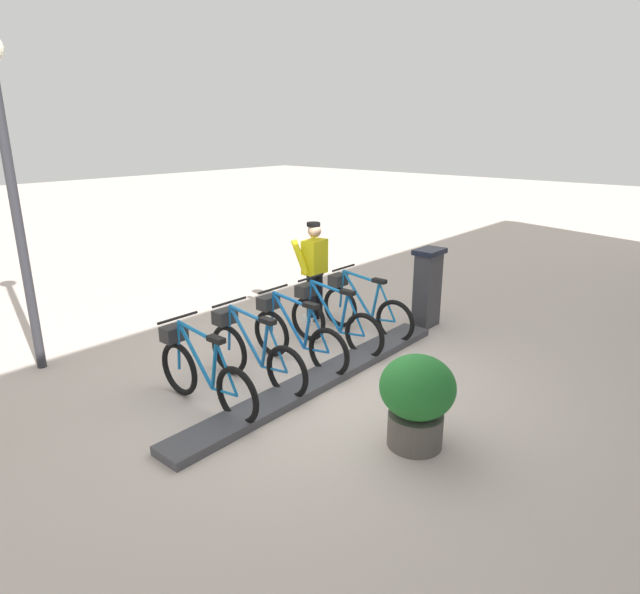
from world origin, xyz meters
TOP-DOWN VIEW (x-y plane):
  - ground_plane at (0.00, 0.00)m, footprint 60.00×60.00m
  - dock_rail_base at (0.00, 0.00)m, footprint 0.44×4.66m
  - payment_kiosk at (0.05, -2.69)m, footprint 0.36×0.52m
  - bike_docked_0 at (0.63, -1.73)m, footprint 1.72×0.54m
  - bike_docked_1 at (0.63, -0.96)m, footprint 1.72×0.54m
  - bike_docked_2 at (0.63, -0.19)m, footprint 1.72×0.54m
  - bike_docked_3 at (0.63, 0.59)m, footprint 1.72×0.54m
  - bike_docked_4 at (0.63, 1.36)m, footprint 1.72×0.54m
  - worker_near_rack at (1.59, -1.68)m, footprint 0.48×0.65m
  - lamp_post at (3.16, 2.13)m, footprint 0.32×0.32m
  - planter_bush at (-1.66, 0.46)m, footprint 0.76×0.76m

SIDE VIEW (x-z plane):
  - ground_plane at x=0.00m, z-range 0.00..0.00m
  - dock_rail_base at x=0.00m, z-range 0.00..0.10m
  - bike_docked_0 at x=0.63m, z-range -0.08..0.94m
  - bike_docked_1 at x=0.63m, z-range -0.08..0.94m
  - bike_docked_2 at x=0.63m, z-range -0.08..0.94m
  - bike_docked_3 at x=0.63m, z-range -0.08..0.94m
  - bike_docked_4 at x=0.63m, z-range -0.08..0.94m
  - planter_bush at x=-1.66m, z-range 0.06..1.03m
  - payment_kiosk at x=0.05m, z-range 0.03..1.31m
  - worker_near_rack at x=1.59m, z-range 0.08..1.74m
  - lamp_post at x=3.16m, z-range 0.62..4.76m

